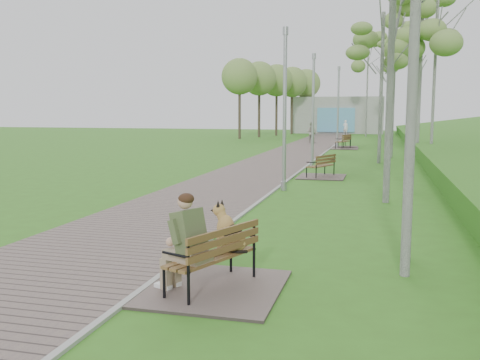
# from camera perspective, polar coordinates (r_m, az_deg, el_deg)

# --- Properties ---
(ground) EXTENTS (120.00, 120.00, 0.00)m
(ground) POSITION_cam_1_polar(r_m,az_deg,el_deg) (11.09, -2.37, -5.76)
(ground) COLOR #386E1F
(ground) RESTS_ON ground
(walkway) EXTENTS (3.50, 67.00, 0.04)m
(walkway) POSITION_cam_1_polar(r_m,az_deg,el_deg) (32.30, 5.87, 2.94)
(walkway) COLOR #6B5A56
(walkway) RESTS_ON ground
(kerb) EXTENTS (0.10, 67.00, 0.05)m
(kerb) POSITION_cam_1_polar(r_m,az_deg,el_deg) (32.08, 8.96, 2.87)
(kerb) COLOR #999993
(kerb) RESTS_ON ground
(building_north) EXTENTS (10.00, 5.20, 4.00)m
(building_north) POSITION_cam_1_polar(r_m,az_deg,el_deg) (61.47, 10.39, 6.82)
(building_north) COLOR #9E9E99
(building_north) RESTS_ON ground
(bench_main) EXTENTS (1.88, 2.09, 1.64)m
(bench_main) POSITION_cam_1_polar(r_m,az_deg,el_deg) (7.61, -3.54, -8.36)
(bench_main) COLOR #6B5A56
(bench_main) RESTS_ON ground
(bench_second) EXTENTS (1.74, 1.94, 1.07)m
(bench_second) POSITION_cam_1_polar(r_m,az_deg,el_deg) (20.56, 8.60, 0.84)
(bench_second) COLOR #6B5A56
(bench_second) RESTS_ON ground
(bench_third) EXTENTS (1.93, 2.14, 1.18)m
(bench_third) POSITION_cam_1_polar(r_m,az_deg,el_deg) (36.13, 10.93, 3.64)
(bench_third) COLOR #6B5A56
(bench_third) RESTS_ON ground
(bench_far) EXTENTS (1.64, 1.82, 1.01)m
(bench_far) POSITION_cam_1_polar(r_m,az_deg,el_deg) (37.68, 11.10, 3.73)
(bench_far) COLOR #6B5A56
(bench_far) RESTS_ON ground
(lamp_post_near) EXTENTS (0.20, 0.20, 5.07)m
(lamp_post_near) POSITION_cam_1_polar(r_m,az_deg,el_deg) (16.86, 4.78, 6.86)
(lamp_post_near) COLOR #989BA0
(lamp_post_near) RESTS_ON ground
(lamp_post_second) EXTENTS (0.19, 0.19, 5.00)m
(lamp_post_second) POSITION_cam_1_polar(r_m,az_deg,el_deg) (23.99, 7.79, 6.91)
(lamp_post_second) COLOR #989BA0
(lamp_post_second) RESTS_ON ground
(lamp_post_third) EXTENTS (0.21, 0.21, 5.44)m
(lamp_post_third) POSITION_cam_1_polar(r_m,az_deg,el_deg) (36.85, 10.41, 7.34)
(lamp_post_third) COLOR #989BA0
(lamp_post_third) RESTS_ON ground
(pedestrian_near) EXTENTS (0.66, 0.55, 1.54)m
(pedestrian_near) POSITION_cam_1_polar(r_m,az_deg,el_deg) (56.32, 11.19, 5.51)
(pedestrian_near) COLOR white
(pedestrian_near) RESTS_ON ground
(pedestrian_far) EXTENTS (0.96, 0.85, 1.64)m
(pedestrian_far) POSITION_cam_1_polar(r_m,az_deg,el_deg) (41.68, 7.65, 5.02)
(pedestrian_far) COLOR gray
(pedestrian_far) RESTS_ON ground
(birch_mid_a) EXTENTS (2.35, 2.35, 7.36)m
(birch_mid_a) POSITION_cam_1_polar(r_m,az_deg,el_deg) (26.68, 14.99, 14.19)
(birch_mid_a) COLOR silver
(birch_mid_a) RESTS_ON ground
(birch_mid_b) EXTENTS (2.72, 2.72, 10.42)m
(birch_mid_b) POSITION_cam_1_polar(r_m,az_deg,el_deg) (31.26, 18.94, 17.47)
(birch_mid_b) COLOR silver
(birch_mid_b) RESTS_ON ground
(birch_mid_c) EXTENTS (2.40, 2.40, 7.56)m
(birch_mid_c) POSITION_cam_1_polar(r_m,az_deg,el_deg) (29.96, 16.21, 13.68)
(birch_mid_c) COLOR silver
(birch_mid_c) RESTS_ON ground
(birch_far_a) EXTENTS (2.54, 2.54, 8.37)m
(birch_far_a) POSITION_cam_1_polar(r_m,az_deg,el_deg) (29.22, 20.24, 14.94)
(birch_far_a) COLOR silver
(birch_far_a) RESTS_ON ground
(birch_far_b) EXTENTS (2.27, 2.27, 8.51)m
(birch_far_b) POSITION_cam_1_polar(r_m,az_deg,el_deg) (40.72, 15.75, 13.02)
(birch_far_b) COLOR silver
(birch_far_b) RESTS_ON ground
(birch_far_c) EXTENTS (2.39, 2.39, 8.90)m
(birch_far_c) POSITION_cam_1_polar(r_m,az_deg,el_deg) (40.37, 17.86, 13.43)
(birch_far_c) COLOR silver
(birch_far_c) RESTS_ON ground
(birch_distant_a) EXTENTS (2.57, 2.57, 9.92)m
(birch_distant_a) POSITION_cam_1_polar(r_m,az_deg,el_deg) (53.28, 13.52, 12.91)
(birch_distant_a) COLOR silver
(birch_distant_a) RESTS_ON ground
(birch_distant_b) EXTENTS (2.41, 2.41, 9.07)m
(birch_distant_b) POSITION_cam_1_polar(r_m,az_deg,el_deg) (51.54, 15.59, 12.28)
(birch_distant_b) COLOR silver
(birch_distant_b) RESTS_ON ground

